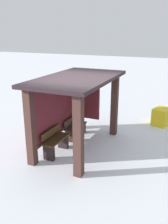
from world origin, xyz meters
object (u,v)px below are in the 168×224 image
at_px(bus_shelter, 74,96).
at_px(bench_left_inside, 56,143).
at_px(grit_bin, 161,117).
at_px(bench_center_inside, 75,129).

bearing_deg(bus_shelter, bench_left_inside, 161.39).
xyz_separation_m(bus_shelter, grit_bin, (3.03, -2.34, -1.30)).
height_order(bus_shelter, bench_left_inside, bus_shelter).
relative_size(bench_left_inside, grit_bin, 1.49).
bearing_deg(bench_center_inside, bench_left_inside, -179.85).
bearing_deg(grit_bin, bench_left_inside, 145.65).
relative_size(bus_shelter, grit_bin, 4.98).
bearing_deg(grit_bin, bus_shelter, 142.36).
xyz_separation_m(bench_center_inside, grit_bin, (2.45, -2.60, 0.03)).
distance_m(bus_shelter, bench_center_inside, 1.47).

